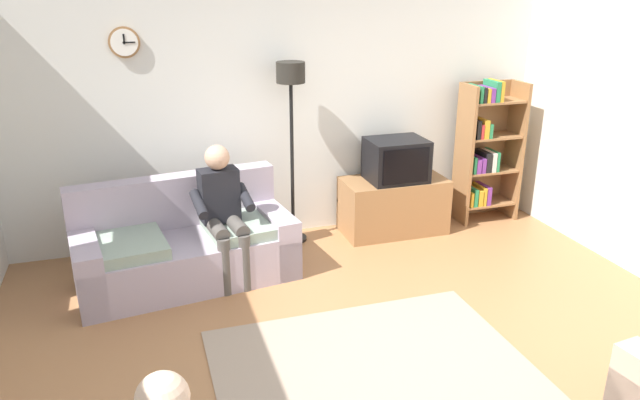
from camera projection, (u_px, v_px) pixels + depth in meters
name	position (u px, v px, depth m)	size (l,w,h in m)	color
ground_plane	(383.00, 367.00, 4.23)	(12.00, 12.00, 0.00)	#9E6B42
back_wall_assembly	(286.00, 107.00, 6.15)	(6.20, 0.17, 2.70)	silver
couch	(185.00, 247.00, 5.40)	(2.00, 1.13, 0.90)	#A899A8
tv_stand	(393.00, 205.00, 6.45)	(1.10, 0.56, 0.60)	olive
tv	(396.00, 160.00, 6.25)	(0.60, 0.49, 0.44)	black
bookshelf	(485.00, 150.00, 6.65)	(0.68, 0.36, 1.58)	olive
floor_lamp	(291.00, 103.00, 5.84)	(0.28, 0.28, 1.85)	black
area_rug	(374.00, 370.00, 4.19)	(2.20, 1.70, 0.01)	gray
person_on_couch	(223.00, 207.00, 5.27)	(0.55, 0.57, 1.24)	black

